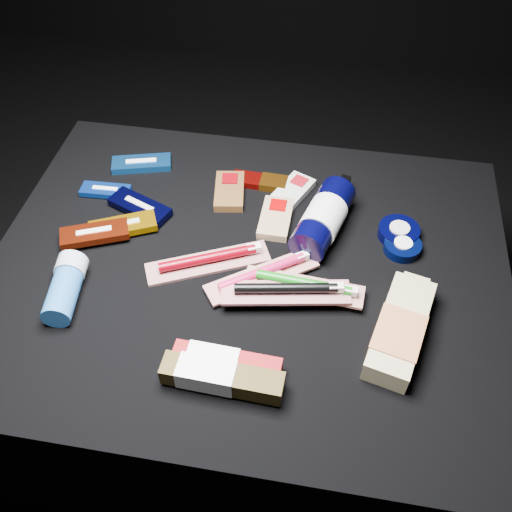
% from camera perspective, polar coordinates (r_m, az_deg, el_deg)
% --- Properties ---
extents(ground, '(3.00, 3.00, 0.00)m').
position_cam_1_polar(ground, '(1.41, -0.69, -11.68)').
color(ground, black).
rests_on(ground, ground).
extents(cloth_table, '(0.98, 0.78, 0.40)m').
position_cam_1_polar(cloth_table, '(1.24, -0.77, -7.05)').
color(cloth_table, black).
rests_on(cloth_table, ground).
extents(luna_bar_0, '(0.14, 0.08, 0.02)m').
position_cam_1_polar(luna_bar_0, '(1.31, -11.37, 9.05)').
color(luna_bar_0, '#134D96').
rests_on(luna_bar_0, cloth_table).
extents(luna_bar_1, '(0.11, 0.04, 0.01)m').
position_cam_1_polar(luna_bar_1, '(1.25, -14.81, 6.36)').
color(luna_bar_1, '#1142B6').
rests_on(luna_bar_1, cloth_table).
extents(luna_bar_2, '(0.14, 0.10, 0.02)m').
position_cam_1_polar(luna_bar_2, '(1.19, -11.54, 4.86)').
color(luna_bar_2, black).
rests_on(luna_bar_2, cloth_table).
extents(luna_bar_3, '(0.14, 0.10, 0.02)m').
position_cam_1_polar(luna_bar_3, '(1.16, -13.15, 2.93)').
color(luna_bar_3, '#B67B05').
rests_on(luna_bar_3, cloth_table).
extents(luna_bar_4, '(0.14, 0.10, 0.02)m').
position_cam_1_polar(luna_bar_4, '(1.15, -15.83, 2.17)').
color(luna_bar_4, maroon).
rests_on(luna_bar_4, cloth_table).
extents(clif_bar_0, '(0.08, 0.12, 0.02)m').
position_cam_1_polar(clif_bar_0, '(1.22, -2.66, 6.65)').
color(clif_bar_0, brown).
rests_on(clif_bar_0, cloth_table).
extents(clif_bar_1, '(0.09, 0.12, 0.02)m').
position_cam_1_polar(clif_bar_1, '(1.22, 3.79, 6.61)').
color(clif_bar_1, beige).
rests_on(clif_bar_1, cloth_table).
extents(clif_bar_2, '(0.06, 0.11, 0.02)m').
position_cam_1_polar(clif_bar_2, '(1.16, 2.02, 3.94)').
color(clif_bar_2, tan).
rests_on(clif_bar_2, cloth_table).
extents(power_bar, '(0.14, 0.05, 0.02)m').
position_cam_1_polar(power_bar, '(1.24, 1.09, 7.38)').
color(power_bar, '#760906').
rests_on(power_bar, cloth_table).
extents(lotion_bottle, '(0.12, 0.24, 0.07)m').
position_cam_1_polar(lotion_bottle, '(1.12, 6.75, 3.77)').
color(lotion_bottle, black).
rests_on(lotion_bottle, cloth_table).
extents(cream_tin_upper, '(0.08, 0.08, 0.03)m').
position_cam_1_polar(cream_tin_upper, '(1.16, 14.08, 2.34)').
color(cream_tin_upper, black).
rests_on(cream_tin_upper, cloth_table).
extents(cream_tin_lower, '(0.07, 0.07, 0.02)m').
position_cam_1_polar(cream_tin_lower, '(1.13, 14.43, 0.92)').
color(cream_tin_lower, black).
rests_on(cream_tin_lower, cloth_table).
extents(bodywash_bottle, '(0.12, 0.23, 0.05)m').
position_cam_1_polar(bodywash_bottle, '(0.99, 14.16, -7.30)').
color(bodywash_bottle, tan).
rests_on(bodywash_bottle, cloth_table).
extents(deodorant_stick, '(0.07, 0.14, 0.06)m').
position_cam_1_polar(deodorant_stick, '(1.07, -18.53, -2.97)').
color(deodorant_stick, '#245FA6').
rests_on(deodorant_stick, cloth_table).
extents(toothbrush_pack_0, '(0.23, 0.15, 0.03)m').
position_cam_1_polar(toothbrush_pack_0, '(1.08, -4.66, -0.44)').
color(toothbrush_pack_0, '#B8B0AC').
rests_on(toothbrush_pack_0, cloth_table).
extents(toothbrush_pack_1, '(0.20, 0.17, 0.02)m').
position_cam_1_polar(toothbrush_pack_1, '(1.04, 0.75, -1.77)').
color(toothbrush_pack_1, beige).
rests_on(toothbrush_pack_1, cloth_table).
extents(toothbrush_pack_2, '(0.22, 0.07, 0.02)m').
position_cam_1_polar(toothbrush_pack_2, '(1.02, 4.95, -2.94)').
color(toothbrush_pack_2, beige).
rests_on(toothbrush_pack_2, cloth_table).
extents(toothbrush_pack_3, '(0.23, 0.09, 0.03)m').
position_cam_1_polar(toothbrush_pack_3, '(1.00, 3.17, -3.47)').
color(toothbrush_pack_3, '#B5ADA9').
rests_on(toothbrush_pack_3, cloth_table).
extents(toothpaste_carton_red, '(0.18, 0.05, 0.03)m').
position_cam_1_polar(toothpaste_carton_red, '(0.94, -3.45, -10.58)').
color(toothpaste_carton_red, maroon).
rests_on(toothpaste_carton_red, cloth_table).
extents(toothpaste_carton_green, '(0.20, 0.05, 0.04)m').
position_cam_1_polar(toothpaste_carton_green, '(0.92, -3.95, -11.95)').
color(toothpaste_carton_green, '#3A2C0C').
rests_on(toothpaste_carton_green, cloth_table).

